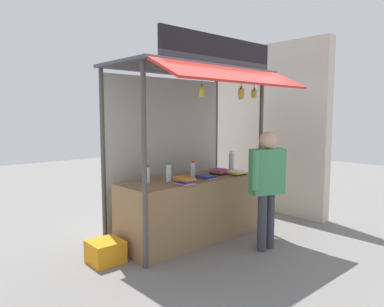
{
  "coord_description": "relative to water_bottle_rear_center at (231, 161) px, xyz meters",
  "views": [
    {
      "loc": [
        -3.41,
        -3.76,
        1.79
      ],
      "look_at": [
        0.0,
        0.0,
        1.24
      ],
      "focal_mm": 33.93,
      "sensor_mm": 36.0,
      "label": 1
    }
  ],
  "objects": [
    {
      "name": "stall_counter",
      "position": [
        -0.94,
        -0.09,
        -0.59
      ],
      "size": [
        2.15,
        0.76,
        0.89
      ],
      "primitive_type": "cube",
      "color": "olive",
      "rests_on": "ground"
    },
    {
      "name": "ground_plane",
      "position": [
        -0.94,
        -0.09,
        -1.04
      ],
      "size": [
        20.0,
        20.0,
        0.0
      ],
      "primitive_type": "plane",
      "color": "slate"
    },
    {
      "name": "plastic_crate",
      "position": [
        -2.28,
        -0.01,
        -0.9
      ],
      "size": [
        0.39,
        0.39,
        0.27
      ],
      "primitive_type": "cube",
      "rotation": [
        0.0,
        0.0,
        -0.02
      ],
      "color": "orange",
      "rests_on": "ground"
    },
    {
      "name": "magazine_stack_far_right",
      "position": [
        -0.81,
        -0.24,
        -0.12
      ],
      "size": [
        0.21,
        0.27,
        0.04
      ],
      "color": "white",
      "rests_on": "stall_counter"
    },
    {
      "name": "magazine_stack_back_right",
      "position": [
        -0.41,
        -0.12,
        -0.11
      ],
      "size": [
        0.25,
        0.26,
        0.08
      ],
      "color": "black",
      "rests_on": "stall_counter"
    },
    {
      "name": "neighbour_wall",
      "position": [
        1.25,
        0.21,
        0.49
      ],
      "size": [
        0.2,
        2.4,
        3.05
      ],
      "primitive_type": "cube",
      "color": "beige",
      "rests_on": "ground"
    },
    {
      "name": "magazine_stack_mid_left",
      "position": [
        -0.25,
        -0.32,
        -0.12
      ],
      "size": [
        0.26,
        0.25,
        0.06
      ],
      "color": "black",
      "rests_on": "stall_counter"
    },
    {
      "name": "water_bottle_rear_center",
      "position": [
        0.0,
        0.0,
        0.0
      ],
      "size": [
        0.09,
        0.09,
        0.31
      ],
      "color": "silver",
      "rests_on": "stall_counter"
    },
    {
      "name": "vendor_person",
      "position": [
        -0.49,
        -1.05,
        -0.09
      ],
      "size": [
        0.6,
        0.34,
        1.57
      ],
      "rotation": [
        0.0,
        0.0,
        -0.39
      ],
      "color": "#383842",
      "rests_on": "ground"
    },
    {
      "name": "banana_bunch_leftmost",
      "position": [
        -0.46,
        -0.57,
        1.04
      ],
      "size": [
        0.11,
        0.11,
        0.3
      ],
      "color": "#332D23"
    },
    {
      "name": "magazine_stack_mid_right",
      "position": [
        -1.33,
        -0.37,
        -0.1
      ],
      "size": [
        0.22,
        0.27,
        0.09
      ],
      "color": "purple",
      "rests_on": "stall_counter"
    },
    {
      "name": "water_bottle_front_right",
      "position": [
        -1.62,
        0.03,
        -0.04
      ],
      "size": [
        0.07,
        0.07,
        0.24
      ],
      "color": "silver",
      "rests_on": "stall_counter"
    },
    {
      "name": "banana_bunch_inner_right",
      "position": [
        -0.18,
        -0.57,
        1.04
      ],
      "size": [
        0.1,
        0.1,
        0.28
      ],
      "color": "#332D23"
    },
    {
      "name": "stall_structure",
      "position": [
        -0.94,
        0.08,
        0.66
      ],
      "size": [
        2.35,
        1.69,
        2.77
      ],
      "color": "#4C4742",
      "rests_on": "ground"
    },
    {
      "name": "water_bottle_center",
      "position": [
        -1.35,
        -0.08,
        -0.03
      ],
      "size": [
        0.07,
        0.07,
        0.26
      ],
      "color": "silver",
      "rests_on": "stall_counter"
    },
    {
      "name": "banana_bunch_rightmost",
      "position": [
        -1.21,
        -0.57,
        1.03
      ],
      "size": [
        0.08,
        0.08,
        0.29
      ],
      "color": "#332D23"
    },
    {
      "name": "water_bottle_far_left",
      "position": [
        -0.85,
        -0.01,
        -0.04
      ],
      "size": [
        0.06,
        0.06,
        0.23
      ],
      "color": "silver",
      "rests_on": "stall_counter"
    }
  ]
}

